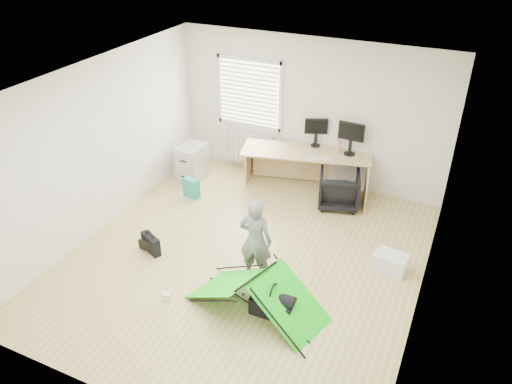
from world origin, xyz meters
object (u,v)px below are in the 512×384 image
at_px(filing_cabinet, 192,162).
at_px(person, 256,240).
at_px(office_chair, 339,189).
at_px(laptop_bag, 151,244).
at_px(monitor_left, 316,136).
at_px(thermos, 338,146).
at_px(kite, 256,293).
at_px(desk, 305,171).
at_px(monitor_right, 350,143).
at_px(storage_crate, 391,262).
at_px(duffel_bag, 273,306).

bearing_deg(filing_cabinet, person, -41.80).
height_order(office_chair, laptop_bag, office_chair).
bearing_deg(person, monitor_left, -91.48).
bearing_deg(thermos, kite, -90.36).
height_order(desk, filing_cabinet, desk).
height_order(desk, monitor_right, monitor_right).
relative_size(kite, laptop_bag, 4.63).
relative_size(person, storage_crate, 2.78).
xyz_separation_m(desk, monitor_left, (0.07, 0.28, 0.59)).
xyz_separation_m(office_chair, kite, (-0.22, -2.95, -0.04)).
height_order(desk, storage_crate, desk).
bearing_deg(office_chair, desk, -37.02).
xyz_separation_m(desk, office_chair, (0.73, -0.28, -0.07)).
xyz_separation_m(thermos, office_chair, (0.20, -0.47, -0.60)).
xyz_separation_m(kite, storage_crate, (1.43, 1.55, -0.15)).
relative_size(desk, office_chair, 3.29).
distance_m(monitor_left, person, 2.95).
bearing_deg(thermos, office_chair, -66.82).
bearing_deg(kite, monitor_right, 103.99).
xyz_separation_m(filing_cabinet, monitor_right, (2.83, 0.69, 0.67)).
height_order(person, kite, person).
relative_size(monitor_right, storage_crate, 1.00).
height_order(monitor_right, office_chair, monitor_right).
distance_m(filing_cabinet, storage_crate, 4.21).
bearing_deg(storage_crate, thermos, 127.01).
bearing_deg(monitor_left, storage_crate, -68.40).
relative_size(desk, storage_crate, 4.96).
relative_size(filing_cabinet, office_chair, 0.97).
height_order(desk, laptop_bag, desk).
height_order(monitor_left, monitor_right, monitor_right).
xyz_separation_m(office_chair, duffel_bag, (0.01, -2.93, -0.19)).
height_order(desk, monitor_left, monitor_left).
distance_m(thermos, office_chair, 0.79).
bearing_deg(kite, desk, 116.67).
relative_size(monitor_right, duffel_bag, 0.81).
bearing_deg(duffel_bag, laptop_bag, 168.65).
xyz_separation_m(monitor_right, office_chair, (-0.01, -0.48, -0.69)).
height_order(person, laptop_bag, person).
height_order(monitor_right, kite, monitor_right).
distance_m(thermos, kite, 3.48).
relative_size(filing_cabinet, monitor_right, 1.46).
distance_m(filing_cabinet, laptop_bag, 2.38).
bearing_deg(kite, office_chair, 103.49).
bearing_deg(monitor_left, kite, -104.97).
height_order(filing_cabinet, office_chair, filing_cabinet).
height_order(person, storage_crate, person).
bearing_deg(thermos, duffel_bag, -86.45).
distance_m(filing_cabinet, office_chair, 2.83).
height_order(desk, office_chair, desk).
distance_m(desk, duffel_bag, 3.30).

